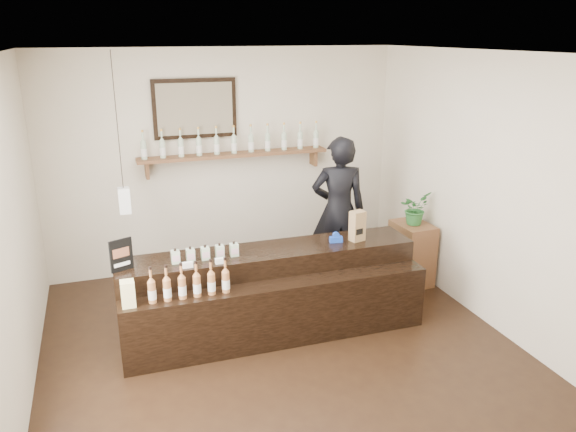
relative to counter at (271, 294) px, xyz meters
The scene contains 10 objects.
ground 0.71m from the counter, 92.15° to the right, with size 5.00×5.00×0.00m, color black.
room_shell 1.43m from the counter, 92.15° to the right, with size 5.00×5.00×5.00m.
back_wall_decor 2.25m from the counter, 95.61° to the left, with size 2.66×0.96×1.69m.
counter is the anchor object (origin of this frame).
promo_sign 1.55m from the counter, behind, with size 0.21×0.10×0.31m.
paper_bag 1.16m from the counter, ahead, with size 0.17×0.14×0.32m.
tape_dispenser 0.90m from the counter, ahead, with size 0.14×0.07×0.11m.
side_cabinet 2.06m from the counter, 16.00° to the left, with size 0.41×0.55×0.76m.
potted_plant 2.13m from the counter, 16.00° to the left, with size 0.35×0.31×0.39m, color #2B6B2E.
shopkeeper 1.63m from the counter, 39.71° to the left, with size 0.75×0.49×2.05m, color black.
Camera 1 is at (-1.50, -4.41, 2.96)m, focal length 35.00 mm.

